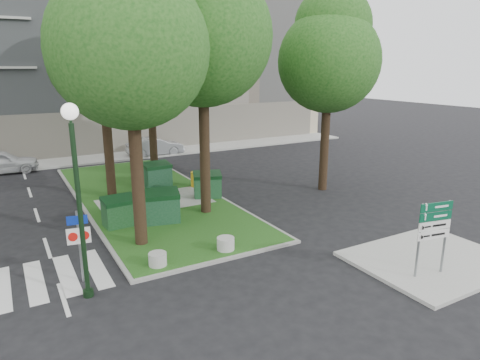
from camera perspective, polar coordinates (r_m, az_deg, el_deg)
ground at (r=14.37m, az=-4.13°, el=-11.06°), size 120.00×120.00×0.00m
median_island at (r=21.51m, az=-12.16°, el=-2.23°), size 6.00×16.00×0.12m
median_kerb at (r=21.51m, az=-12.15°, el=-2.25°), size 6.30×16.30×0.10m
sidewalk_corner at (r=15.79m, az=24.14°, el=-9.69°), size 5.00×4.00×0.12m
building_sidewalk at (r=31.32m, az=-18.91°, el=2.67°), size 42.00×3.00×0.12m
zebra_crossing at (r=14.72m, az=-20.34°, el=-11.32°), size 5.00×3.00×0.01m
apartment_building at (r=38.13m, az=-22.23°, el=16.48°), size 41.00×12.00×16.00m
tree_median_near_left at (r=14.86m, az=-14.40°, el=18.47°), size 5.20×5.20×10.53m
tree_median_near_right at (r=18.01m, az=-4.91°, el=20.30°), size 5.60×5.60×11.46m
tree_median_mid at (r=21.27m, az=-17.89°, el=16.13°), size 4.80×4.80×9.99m
tree_median_far at (r=25.08m, az=-12.13°, el=19.29°), size 5.80×5.80×11.93m
tree_street_right at (r=22.21m, az=11.91°, el=16.44°), size 5.00×5.00×10.06m
dumpster_a at (r=17.69m, az=-15.74°, el=-4.07°), size 1.36×1.01×1.20m
dumpster_b at (r=17.72m, az=-10.42°, el=-3.48°), size 1.63×1.31×1.34m
dumpster_c at (r=22.97m, az=-10.99°, el=0.70°), size 1.45×1.05×1.30m
dumpster_d at (r=20.79m, az=-4.37°, el=-0.64°), size 1.58×1.34×1.24m
bollard_left at (r=14.13m, az=-10.92°, el=-10.31°), size 0.58×0.58×0.41m
bollard_right at (r=14.99m, az=-1.93°, el=-8.46°), size 0.61×0.61×0.44m
bollard_mid at (r=18.77m, az=-8.92°, el=-3.77°), size 0.57×0.57×0.41m
litter_bin at (r=22.63m, az=-6.01°, el=0.10°), size 0.46×0.46×0.80m
street_lamp at (r=12.00m, az=-20.93°, el=-0.01°), size 0.43×0.43×5.40m
traffic_sign_pole at (r=13.52m, az=-20.69°, el=-7.11°), size 0.67×0.14×2.24m
directional_sign at (r=14.04m, az=24.41°, el=-5.73°), size 1.14×0.26×2.31m
car_white at (r=29.48m, az=-29.32°, el=2.11°), size 4.24×1.90×1.42m
car_silver at (r=31.54m, az=-11.24°, el=4.40°), size 4.04×1.45×1.33m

